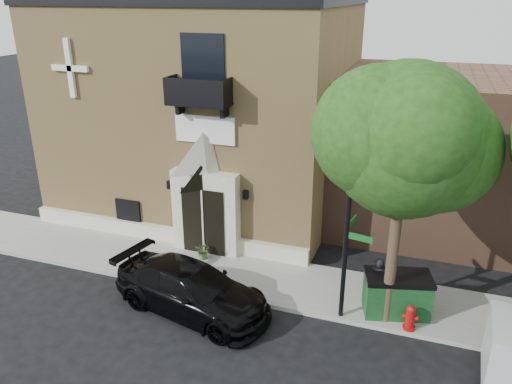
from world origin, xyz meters
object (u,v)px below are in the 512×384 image
pedestrian_near (377,282)px  fire_hydrant (410,317)px  black_sedan (192,289)px  dumpster (397,294)px  street_sign (347,237)px

pedestrian_near → fire_hydrant: bearing=128.5°
black_sedan → fire_hydrant: black_sedan is taller
dumpster → fire_hydrant: bearing=-72.0°
street_sign → fire_hydrant: 3.07m
street_sign → fire_hydrant: (2.01, -0.02, -2.32)m
dumpster → pedestrian_near: bearing=147.0°
street_sign → dumpster: (1.55, 0.72, -2.05)m
street_sign → pedestrian_near: (0.92, 0.93, -1.88)m
black_sedan → pedestrian_near: (5.49, 2.01, 0.22)m
street_sign → pedestrian_near: 2.28m
black_sedan → pedestrian_near: bearing=-57.4°
dumpster → pedestrian_near: 0.69m
dumpster → pedestrian_near: size_ratio=1.32×
black_sedan → pedestrian_near: size_ratio=3.17×
fire_hydrant → pedestrian_near: bearing=139.4°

